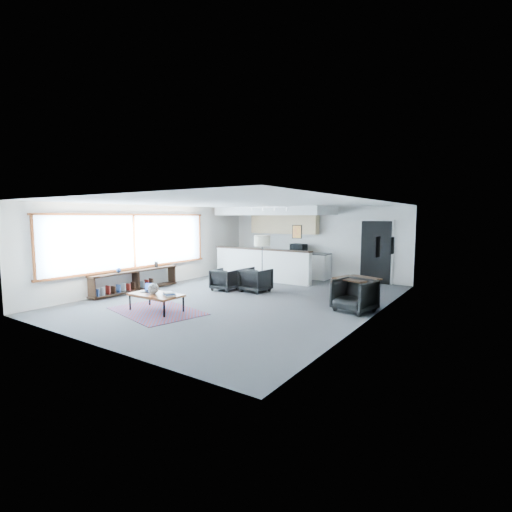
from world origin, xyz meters
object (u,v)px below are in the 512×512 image
Objects in this scene: book_stack at (169,294)px; ceramic_pot at (153,289)px; coffee_table at (156,295)px; laptop at (149,289)px; floor_lamp at (262,243)px; microwave at (298,247)px; armchair_left at (225,279)px; dining_chair_far at (352,288)px; dining_table at (357,280)px; dining_chair_near at (354,296)px; armchair_right at (256,279)px.

ceramic_pot is at bearing -171.60° from book_stack.
laptop reaches higher than coffee_table.
microwave is (-0.32, 2.97, -0.34)m from floor_lamp.
ceramic_pot is 2.98m from armchair_left.
coffee_table is at bearing 63.70° from dining_chair_far.
laptop is 0.32× the size of dining_table.
laptop is 1.36× the size of ceramic_pot.
ceramic_pot is at bearing -132.02° from dining_chair_near.
floor_lamp is at bearing -105.47° from armchair_right.
armchair_right reaches higher than ceramic_pot.
armchair_right is at bearing 54.18° from laptop.
dining_table reaches higher than dining_chair_far.
ceramic_pot reaches higher than book_stack.
book_stack is 0.33× the size of dining_table.
coffee_table is 2.28× the size of microwave.
coffee_table is at bearing 50.50° from ceramic_pot.
dining_chair_far is (3.40, 3.88, -0.09)m from coffee_table.
microwave reaches higher than book_stack.
dining_chair_near is 5.25m from microwave.
floor_lamp reaches higher than armchair_right.
armchair_right reaches higher than laptop.
armchair_left is 4.07m from dining_table.
dining_table is (3.80, 3.07, 0.28)m from coffee_table.
microwave reaches higher than dining_chair_near.
book_stack is at bearing -129.42° from dining_chair_near.
coffee_table is at bearing -102.16° from floor_lamp.
dining_chair_far is at bearing 8.77° from floor_lamp.
dining_chair_far is (2.73, 0.63, -0.10)m from armchair_right.
ceramic_pot reaches higher than laptop.
armchair_right is 1.33× the size of dining_chair_far.
dining_table reaches higher than book_stack.
armchair_right reaches higher than dining_chair_near.
microwave is at bearing 86.22° from coffee_table.
coffee_table is 1.79× the size of armchair_left.
armchair_right reaches higher than coffee_table.
ceramic_pot is at bearing 82.04° from armchair_right.
ceramic_pot is 3.72m from floor_lamp.
floor_lamp is (1.11, 3.37, 0.98)m from laptop.
book_stack is at bearing 89.71° from armchair_right.
dining_table is (4.06, 0.15, 0.31)m from armchair_left.
armchair_right is 3.15m from dining_table.
microwave is (-3.37, 3.37, 0.45)m from dining_table.
armchair_right is at bearing 176.89° from dining_table.
armchair_left reaches higher than ceramic_pot.
ceramic_pot is 3.37m from armchair_right.
book_stack is (0.42, 0.02, 0.07)m from coffee_table.
floor_lamp reaches higher than coffee_table.
ceramic_pot is 0.45× the size of microwave.
dining_chair_near is 1.24× the size of dining_chair_far.
floor_lamp is 3.01m from microwave.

